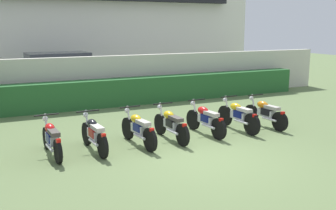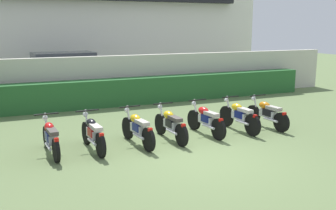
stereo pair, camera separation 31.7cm
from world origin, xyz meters
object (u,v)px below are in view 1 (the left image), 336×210
motorcycle_in_row_1 (94,134)px  parked_car (62,73)px  motorcycle_in_row_0 (52,138)px  motorcycle_in_row_6 (265,113)px  motorcycle_in_row_5 (238,115)px  motorcycle_in_row_3 (171,124)px  motorcycle_in_row_4 (205,119)px  motorcycle_in_row_2 (138,129)px

motorcycle_in_row_1 → parked_car: bearing=-9.4°
motorcycle_in_row_0 → motorcycle_in_row_6: (6.43, -0.01, 0.01)m
motorcycle_in_row_5 → parked_car: bearing=17.7°
parked_car → motorcycle_in_row_3: parked_car is taller
parked_car → motorcycle_in_row_5: size_ratio=2.42×
parked_car → motorcycle_in_row_6: parked_car is taller
motorcycle_in_row_5 → motorcycle_in_row_6: (1.01, -0.01, -0.01)m
motorcycle_in_row_4 → motorcycle_in_row_6: bearing=-96.2°
motorcycle_in_row_2 → motorcycle_in_row_6: 4.24m
parked_car → motorcycle_in_row_5: (3.44, -9.00, -0.48)m
motorcycle_in_row_0 → motorcycle_in_row_1: (1.01, -0.10, 0.01)m
motorcycle_in_row_2 → motorcycle_in_row_4: size_ratio=1.02×
motorcycle_in_row_3 → motorcycle_in_row_6: (3.27, 0.03, -0.00)m
motorcycle_in_row_2 → motorcycle_in_row_3: size_ratio=1.00×
motorcycle_in_row_4 → motorcycle_in_row_3: bearing=88.9°
motorcycle_in_row_5 → motorcycle_in_row_0: bearing=86.8°
parked_car → motorcycle_in_row_1: 9.16m
motorcycle_in_row_2 → motorcycle_in_row_0: bearing=81.9°
parked_car → motorcycle_in_row_4: 9.28m
motorcycle_in_row_5 → motorcycle_in_row_2: bearing=88.6°
motorcycle_in_row_1 → motorcycle_in_row_2: size_ratio=0.97×
motorcycle_in_row_0 → motorcycle_in_row_5: size_ratio=0.95×
motorcycle_in_row_1 → motorcycle_in_row_3: size_ratio=0.97×
motorcycle_in_row_1 → motorcycle_in_row_5: size_ratio=0.96×
parked_car → motorcycle_in_row_3: 9.14m
motorcycle_in_row_0 → motorcycle_in_row_5: motorcycle_in_row_5 is taller
parked_car → motorcycle_in_row_6: bearing=-67.0°
motorcycle_in_row_1 → motorcycle_in_row_3: same height
parked_car → motorcycle_in_row_0: parked_car is taller
motorcycle_in_row_0 → motorcycle_in_row_2: motorcycle_in_row_2 is taller
motorcycle_in_row_0 → motorcycle_in_row_6: bearing=-92.9°
motorcycle_in_row_6 → motorcycle_in_row_4: bearing=84.2°
motorcycle_in_row_3 → motorcycle_in_row_6: motorcycle_in_row_3 is taller
motorcycle_in_row_6 → parked_car: bearing=21.8°
motorcycle_in_row_3 → motorcycle_in_row_4: (1.15, 0.08, 0.00)m
parked_car → motorcycle_in_row_5: parked_car is taller
motorcycle_in_row_6 → motorcycle_in_row_0: bearing=85.4°
parked_car → motorcycle_in_row_6: size_ratio=2.51×
parked_car → motorcycle_in_row_2: parked_car is taller
motorcycle_in_row_5 → motorcycle_in_row_6: motorcycle_in_row_5 is taller
motorcycle_in_row_3 → motorcycle_in_row_0: bearing=86.7°
parked_car → motorcycle_in_row_6: (4.45, -9.02, -0.49)m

